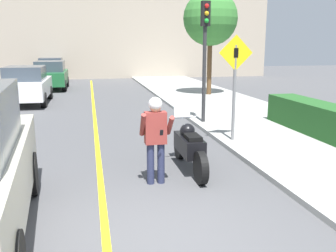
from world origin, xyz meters
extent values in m
plane|color=#4C4C4F|center=(0.00, 0.00, 0.00)|extent=(80.00, 80.00, 0.00)
cube|color=#9E9E99|center=(4.80, 4.00, 0.06)|extent=(4.40, 44.00, 0.11)
cube|color=yellow|center=(-0.60, 6.00, 0.00)|extent=(0.12, 36.00, 0.01)
cube|color=#B2A38E|center=(0.00, 26.00, 3.58)|extent=(28.00, 1.20, 7.15)
cylinder|color=black|center=(1.26, 1.80, 0.32)|extent=(0.14, 0.63, 0.63)
cylinder|color=black|center=(1.26, 3.49, 0.32)|extent=(0.14, 0.63, 0.63)
cube|color=black|center=(1.26, 2.64, 0.55)|extent=(0.40, 1.16, 0.36)
sphere|color=black|center=(1.26, 2.80, 0.81)|extent=(0.32, 0.32, 0.32)
cube|color=black|center=(1.26, 2.38, 0.77)|extent=(0.28, 0.48, 0.10)
cylinder|color=silver|center=(1.26, 3.22, 1.03)|extent=(0.62, 0.03, 0.03)
cube|color=silver|center=(1.26, 3.30, 1.15)|extent=(0.36, 0.12, 0.31)
cylinder|color=#282D4C|center=(0.33, 2.01, 0.39)|extent=(0.14, 0.14, 0.78)
cylinder|color=#282D4C|center=(0.53, 2.01, 0.39)|extent=(0.14, 0.14, 0.78)
cube|color=maroon|center=(0.43, 2.01, 1.08)|extent=(0.40, 0.22, 0.60)
cylinder|color=maroon|center=(0.18, 1.91, 1.17)|extent=(0.09, 0.37, 0.47)
cylinder|color=maroon|center=(0.68, 1.89, 1.14)|extent=(0.09, 0.42, 0.42)
sphere|color=tan|center=(0.43, 2.01, 1.48)|extent=(0.22, 0.22, 0.22)
sphere|color=white|center=(0.43, 2.01, 1.53)|extent=(0.26, 0.26, 0.26)
cube|color=black|center=(0.49, 1.73, 1.05)|extent=(0.06, 0.05, 0.11)
cylinder|color=black|center=(-1.81, 1.92, 0.38)|extent=(0.28, 0.78, 0.76)
cylinder|color=slate|center=(2.95, 4.49, 1.35)|extent=(0.08, 0.08, 2.47)
cube|color=yellow|center=(2.95, 4.47, 2.39)|extent=(0.91, 0.02, 0.91)
cube|color=black|center=(2.95, 4.45, 2.39)|extent=(0.12, 0.01, 0.24)
cylinder|color=#2D2D30|center=(2.91, 6.98, 2.02)|extent=(0.12, 0.12, 3.81)
cube|color=black|center=(2.91, 6.96, 3.54)|extent=(0.26, 0.22, 0.76)
sphere|color=red|center=(2.91, 6.84, 3.76)|extent=(0.14, 0.14, 0.14)
sphere|color=gold|center=(2.91, 6.84, 3.54)|extent=(0.14, 0.14, 0.14)
sphere|color=green|center=(2.91, 6.84, 3.32)|extent=(0.14, 0.14, 0.14)
cube|color=#235623|center=(5.60, 4.06, 0.54)|extent=(0.90, 5.66, 0.86)
cylinder|color=brown|center=(5.28, 13.72, 1.53)|extent=(0.24, 0.24, 2.84)
sphere|color=#387A33|center=(5.28, 13.72, 3.90)|extent=(2.70, 2.70, 2.70)
cylinder|color=black|center=(-4.31, 14.37, 0.32)|extent=(0.22, 0.64, 0.64)
cylinder|color=black|center=(-2.66, 14.37, 0.32)|extent=(0.22, 0.64, 0.64)
cylinder|color=black|center=(-4.31, 11.77, 0.32)|extent=(0.22, 0.64, 0.64)
cylinder|color=black|center=(-2.66, 11.77, 0.32)|extent=(0.22, 0.64, 0.64)
cube|color=white|center=(-3.49, 13.07, 0.70)|extent=(1.80, 4.20, 0.76)
cube|color=#38424C|center=(-3.49, 12.90, 1.38)|extent=(1.58, 2.18, 0.60)
cylinder|color=black|center=(-3.79, 20.10, 0.32)|extent=(0.22, 0.64, 0.64)
cylinder|color=black|center=(-2.14, 20.10, 0.32)|extent=(0.22, 0.64, 0.64)
cylinder|color=black|center=(-3.79, 17.49, 0.32)|extent=(0.22, 0.64, 0.64)
cylinder|color=black|center=(-2.14, 17.49, 0.32)|extent=(0.22, 0.64, 0.64)
cube|color=#1E6033|center=(-2.96, 18.80, 0.70)|extent=(1.80, 4.20, 0.76)
cube|color=#38424C|center=(-2.96, 18.63, 1.38)|extent=(1.58, 2.18, 0.60)
cylinder|color=black|center=(-4.29, 26.29, 0.32)|extent=(0.22, 0.64, 0.64)
cylinder|color=black|center=(-2.64, 26.29, 0.32)|extent=(0.22, 0.64, 0.64)
cylinder|color=black|center=(-4.29, 23.68, 0.32)|extent=(0.22, 0.64, 0.64)
cylinder|color=black|center=(-2.64, 23.68, 0.32)|extent=(0.22, 0.64, 0.64)
cube|color=gray|center=(-3.46, 24.98, 0.70)|extent=(1.80, 4.20, 0.76)
cube|color=#38424C|center=(-3.46, 24.82, 1.38)|extent=(1.58, 2.18, 0.60)
camera|label=1|loc=(-0.73, -4.65, 2.57)|focal=40.00mm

